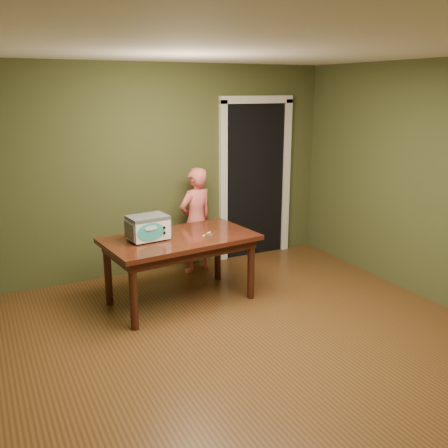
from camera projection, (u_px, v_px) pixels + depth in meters
name	position (u px, v px, depth m)	size (l,w,h in m)	color
floor	(267.00, 353.00, 4.46)	(5.00, 5.00, 0.00)	brown
room_shell	(272.00, 164.00, 4.01)	(4.52, 5.02, 2.61)	#434826
doorway	(245.00, 178.00, 7.15)	(1.10, 0.66, 2.25)	black
dining_table	(180.00, 245.00, 5.39)	(1.69, 1.06, 0.75)	black
toy_oven	(148.00, 227.00, 5.21)	(0.45, 0.33, 0.26)	#4C4F54
baking_pan	(209.00, 235.00, 5.38)	(0.10, 0.10, 0.02)	silver
spatula	(207.00, 234.00, 5.45)	(0.18, 0.03, 0.01)	#FDDB6E
child	(196.00, 221.00, 6.30)	(0.49, 0.32, 1.35)	#EC6461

